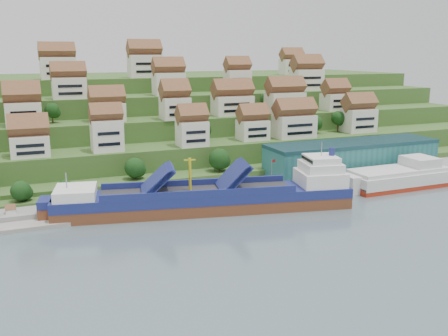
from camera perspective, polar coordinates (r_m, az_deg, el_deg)
name	(u,v)px	position (r m, az deg, el deg)	size (l,w,h in m)	color
ground	(229,209)	(134.43, 0.56, -4.73)	(300.00, 300.00, 0.00)	slate
quay	(269,185)	(155.38, 5.21, -1.91)	(180.00, 14.00, 2.20)	gray
hillside	(140,122)	(229.03, -9.61, 5.23)	(260.00, 128.00, 31.00)	#2D4C1E
hillside_village	(165,101)	(184.86, -6.72, 7.63)	(156.62, 62.17, 29.23)	silver
hillside_trees	(158,128)	(169.28, -7.50, 4.53)	(142.70, 62.22, 31.50)	#184015
warehouse	(352,156)	(172.42, 14.42, 1.31)	(60.00, 15.00, 10.00)	#276A69
flagpole	(272,170)	(148.83, 5.50, -0.28)	(1.28, 0.16, 8.00)	gray
cargo_ship	(214,198)	(132.61, -1.20, -3.49)	(78.81, 27.35, 17.29)	brown
second_ship	(400,178)	(165.33, 19.43, -1.04)	(33.55, 12.56, 9.71)	#9A2410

